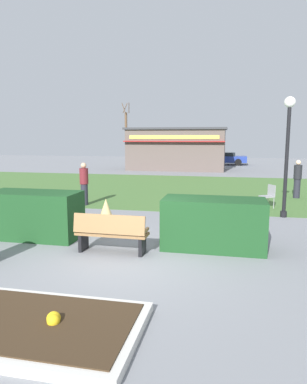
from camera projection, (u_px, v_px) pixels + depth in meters
name	position (u px, v px, depth m)	size (l,w,h in m)	color
ground_plane	(129.00, 259.00, 7.93)	(80.00, 80.00, 0.00)	slate
lawn_patch	(187.00, 189.00, 18.66)	(36.00, 12.00, 0.01)	#446B33
flower_bed	(5.00, 322.00, 5.06)	(3.88, 1.85, 0.31)	beige
park_bench	(111.00, 233.00, 8.26)	(1.71, 0.54, 0.95)	olive
hedge_left	(34.00, 215.00, 9.52)	(2.47, 1.10, 1.25)	#19421E
hedge_right	(213.00, 224.00, 8.60)	(2.45, 1.10, 1.23)	#19421E
ornamental_grass_behind_left	(186.00, 224.00, 9.23)	(0.58, 0.58, 0.90)	tan
ornamental_grass_behind_right	(106.00, 215.00, 10.25)	(0.68, 0.68, 0.94)	tan
lamppost_mid	(288.00, 142.00, 11.69)	(0.36, 0.36, 3.99)	black
food_kiosk	(177.00, 149.00, 29.22)	(8.07, 4.17, 3.41)	#594C47
cafe_chair_east	(269.00, 194.00, 13.53)	(0.60, 0.60, 0.89)	gray
person_strolling	(84.00, 184.00, 14.06)	(0.34, 0.34, 1.69)	#23232D
person_standing	(297.00, 179.00, 15.67)	(0.34, 0.34, 1.69)	#23232D
parked_car_west_slot	(170.00, 157.00, 35.65)	(4.25, 2.15, 1.20)	silver
parked_car_center_slot	(224.00, 158.00, 34.54)	(4.21, 2.08, 1.20)	navy
tree_left_bg	(126.00, 135.00, 40.09)	(0.91, 0.96, 6.44)	brown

